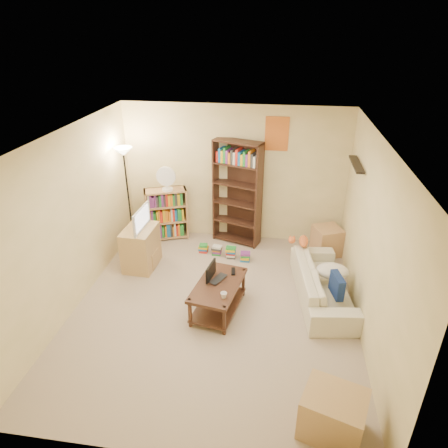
# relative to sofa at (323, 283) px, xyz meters

# --- Properties ---
(room) EXTENTS (4.50, 4.54, 2.52)m
(room) POSITION_rel_sofa_xyz_m (-1.55, -0.48, 1.36)
(room) COLOR tan
(room) RESTS_ON ground
(sofa) EXTENTS (1.97, 1.18, 0.52)m
(sofa) POSITION_rel_sofa_xyz_m (0.00, 0.00, 0.00)
(sofa) COLOR beige
(sofa) RESTS_ON ground
(navy_pillow) EXTENTS (0.18, 0.36, 0.31)m
(navy_pillow) POSITION_rel_sofa_xyz_m (0.14, -0.37, 0.24)
(navy_pillow) COLOR navy
(navy_pillow) RESTS_ON sofa
(cream_blanket) EXTENTS (0.48, 0.34, 0.21)m
(cream_blanket) POSITION_rel_sofa_xyz_m (0.12, 0.06, 0.19)
(cream_blanket) COLOR silver
(cream_blanket) RESTS_ON sofa
(tabby_cat) EXTENTS (0.41, 0.19, 0.14)m
(tabby_cat) POSITION_rel_sofa_xyz_m (-0.32, 0.65, 0.33)
(tabby_cat) COLOR orange
(tabby_cat) RESTS_ON sofa
(coffee_table) EXTENTS (0.74, 1.11, 0.46)m
(coffee_table) POSITION_rel_sofa_xyz_m (-1.49, -0.51, 0.04)
(coffee_table) COLOR #45261A
(coffee_table) RESTS_ON ground
(laptop) EXTENTS (0.47, 0.44, 0.02)m
(laptop) POSITION_rel_sofa_xyz_m (-1.46, -0.44, 0.21)
(laptop) COLOR black
(laptop) RESTS_ON coffee_table
(laptop_screen) EXTENTS (0.07, 0.34, 0.23)m
(laptop_screen) POSITION_rel_sofa_xyz_m (-1.61, -0.41, 0.33)
(laptop_screen) COLOR white
(laptop_screen) RESTS_ON laptop
(mug) EXTENTS (0.11, 0.11, 0.08)m
(mug) POSITION_rel_sofa_xyz_m (-1.36, -0.81, 0.24)
(mug) COLOR white
(mug) RESTS_ON coffee_table
(tv_remote) EXTENTS (0.08, 0.19, 0.02)m
(tv_remote) POSITION_rel_sofa_xyz_m (-1.31, -0.19, 0.21)
(tv_remote) COLOR black
(tv_remote) RESTS_ON coffee_table
(tv_stand) EXTENTS (0.50, 0.68, 0.71)m
(tv_stand) POSITION_rel_sofa_xyz_m (-2.95, 0.46, 0.09)
(tv_stand) COLOR tan
(tv_stand) RESTS_ON ground
(television) EXTENTS (0.64, 0.14, 0.37)m
(television) POSITION_rel_sofa_xyz_m (-2.95, 0.46, 0.63)
(television) COLOR black
(television) RESTS_ON tv_stand
(tall_bookshelf) EXTENTS (0.91, 0.55, 1.93)m
(tall_bookshelf) POSITION_rel_sofa_xyz_m (-1.47, 1.56, 0.76)
(tall_bookshelf) COLOR #3A2016
(tall_bookshelf) RESTS_ON ground
(short_bookshelf) EXTENTS (0.82, 0.56, 0.98)m
(short_bookshelf) POSITION_rel_sofa_xyz_m (-2.79, 1.51, 0.23)
(short_bookshelf) COLOR tan
(short_bookshelf) RESTS_ON ground
(desk_fan) EXTENTS (0.35, 0.20, 0.46)m
(desk_fan) POSITION_rel_sofa_xyz_m (-2.74, 1.47, 0.96)
(desk_fan) COLOR white
(desk_fan) RESTS_ON short_bookshelf
(floor_lamp) EXTENTS (0.31, 0.31, 1.86)m
(floor_lamp) POSITION_rel_sofa_xyz_m (-3.35, 1.14, 1.22)
(floor_lamp) COLOR black
(floor_lamp) RESTS_ON ground
(side_table) EXTENTS (0.58, 0.58, 0.51)m
(side_table) POSITION_rel_sofa_xyz_m (0.17, 1.34, -0.01)
(side_table) COLOR tan
(side_table) RESTS_ON ground
(end_cabinet) EXTENTS (0.72, 0.66, 0.50)m
(end_cabinet) POSITION_rel_sofa_xyz_m (-0.06, -2.24, -0.01)
(end_cabinet) COLOR tan
(end_cabinet) RESTS_ON ground
(book_stacks) EXTENTS (0.95, 0.33, 0.21)m
(book_stacks) POSITION_rel_sofa_xyz_m (-1.61, 0.96, -0.17)
(book_stacks) COLOR red
(book_stacks) RESTS_ON ground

